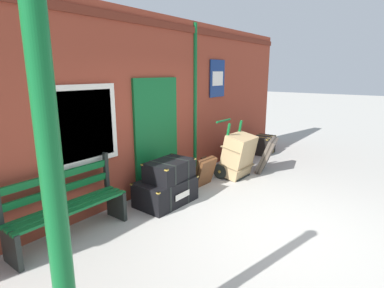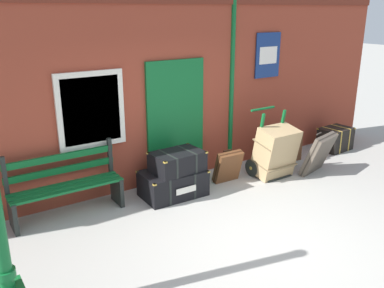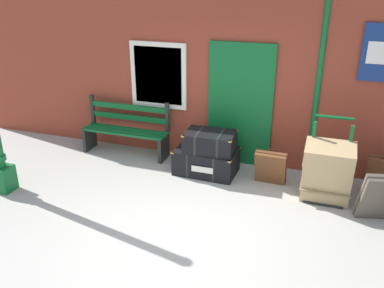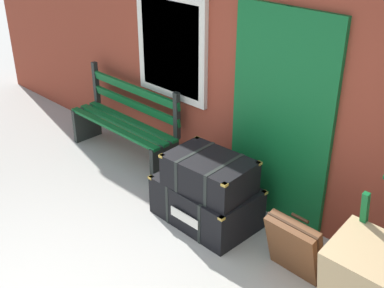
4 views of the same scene
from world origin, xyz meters
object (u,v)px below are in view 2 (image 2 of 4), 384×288
(steamer_trunk_base, at_px, (173,183))
(suitcase_umber, at_px, (288,146))
(corner_trunk, at_px, (335,139))
(steamer_trunk_middle, at_px, (177,162))
(suitcase_brown, at_px, (318,154))
(porters_trolley, at_px, (268,160))
(platform_bench, at_px, (66,186))
(large_brown_trunk, at_px, (275,152))
(suitcase_olive, at_px, (228,166))

(steamer_trunk_base, xyz_separation_m, suitcase_umber, (2.74, 0.13, 0.09))
(steamer_trunk_base, height_order, corner_trunk, corner_trunk)
(steamer_trunk_middle, relative_size, suitcase_brown, 1.08)
(porters_trolley, xyz_separation_m, suitcase_brown, (0.78, -0.49, 0.11))
(suitcase_brown, bearing_deg, platform_bench, 167.57)
(porters_trolley, bearing_deg, suitcase_umber, 19.84)
(suitcase_umber, bearing_deg, platform_bench, 177.82)
(platform_bench, relative_size, large_brown_trunk, 1.69)
(suitcase_brown, relative_size, corner_trunk, 1.07)
(suitcase_brown, distance_m, corner_trunk, 1.56)
(suitcase_brown, bearing_deg, suitcase_olive, 159.80)
(platform_bench, distance_m, corner_trunk, 5.72)
(steamer_trunk_base, distance_m, suitcase_umber, 2.75)
(platform_bench, distance_m, porters_trolley, 3.58)
(corner_trunk, bearing_deg, steamer_trunk_base, -179.26)
(steamer_trunk_middle, bearing_deg, large_brown_trunk, -9.34)
(steamer_trunk_middle, bearing_deg, suitcase_brown, -13.32)
(large_brown_trunk, distance_m, suitcase_olive, 0.91)
(suitcase_umber, bearing_deg, steamer_trunk_middle, -176.48)
(suitcase_brown, bearing_deg, suitcase_umber, 86.49)
(steamer_trunk_middle, height_order, corner_trunk, steamer_trunk_middle)
(platform_bench, relative_size, porters_trolley, 1.33)
(platform_bench, bearing_deg, corner_trunk, -2.46)
(steamer_trunk_middle, distance_m, suitcase_umber, 2.70)
(platform_bench, height_order, corner_trunk, platform_bench)
(suitcase_olive, xyz_separation_m, suitcase_brown, (1.62, -0.59, 0.09))
(platform_bench, xyz_separation_m, steamer_trunk_base, (1.63, -0.30, -0.23))
(steamer_trunk_base, distance_m, corner_trunk, 4.08)
(suitcase_olive, bearing_deg, suitcase_brown, -20.20)
(porters_trolley, height_order, suitcase_olive, porters_trolley)
(large_brown_trunk, height_order, suitcase_olive, large_brown_trunk)
(suitcase_brown, bearing_deg, corner_trunk, 27.02)
(platform_bench, bearing_deg, large_brown_trunk, -10.16)
(steamer_trunk_middle, xyz_separation_m, suitcase_olive, (1.01, -0.03, -0.29))
(porters_trolley, height_order, corner_trunk, porters_trolley)
(suitcase_olive, bearing_deg, suitcase_umber, 6.57)
(suitcase_olive, xyz_separation_m, suitcase_umber, (1.67, 0.19, 0.01))
(steamer_trunk_base, bearing_deg, suitcase_umber, 2.76)
(platform_bench, relative_size, corner_trunk, 2.23)
(suitcase_olive, bearing_deg, platform_bench, 172.46)
(steamer_trunk_base, bearing_deg, platform_bench, 169.62)
(large_brown_trunk, bearing_deg, platform_bench, 169.84)
(platform_bench, xyz_separation_m, steamer_trunk_middle, (1.69, -0.33, 0.14))
(large_brown_trunk, bearing_deg, suitcase_umber, 29.68)
(steamer_trunk_base, distance_m, porters_trolley, 1.93)
(large_brown_trunk, bearing_deg, suitcase_olive, 161.75)
(porters_trolley, height_order, large_brown_trunk, porters_trolley)
(platform_bench, distance_m, steamer_trunk_base, 1.67)
(suitcase_olive, height_order, corner_trunk, suitcase_olive)
(porters_trolley, relative_size, large_brown_trunk, 1.27)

